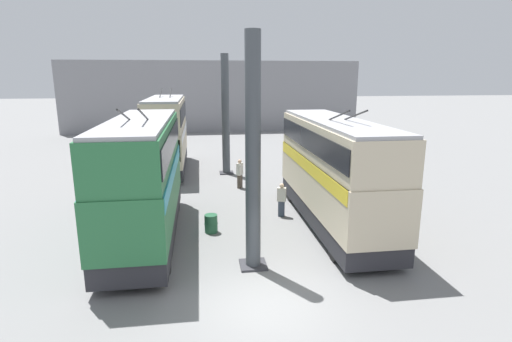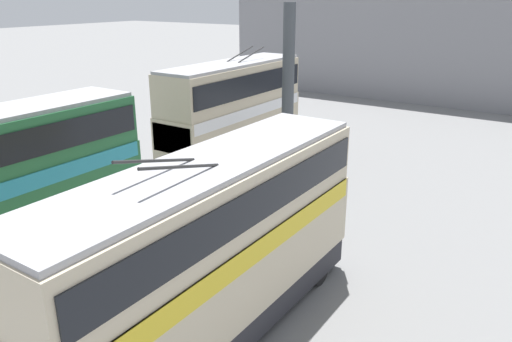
# 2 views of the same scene
# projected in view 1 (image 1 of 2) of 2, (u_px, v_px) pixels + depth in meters

# --- Properties ---
(ground_plane) EXTENTS (240.00, 240.00, 0.00)m
(ground_plane) POSITION_uv_depth(u_px,v_px,m) (265.00, 306.00, 11.98)
(ground_plane) COLOR slate
(depot_back_wall) EXTENTS (0.50, 36.00, 8.49)m
(depot_back_wall) POSITION_uv_depth(u_px,v_px,m) (214.00, 97.00, 48.12)
(depot_back_wall) COLOR gray
(depot_back_wall) RESTS_ON ground_plane
(support_column_near) EXTENTS (0.96, 0.96, 8.18)m
(support_column_near) POSITION_uv_depth(u_px,v_px,m) (253.00, 159.00, 13.58)
(support_column_near) COLOR #42474C
(support_column_near) RESTS_ON ground_plane
(support_column_far) EXTENTS (0.96, 0.96, 8.18)m
(support_column_far) POSITION_uv_depth(u_px,v_px,m) (226.00, 117.00, 27.34)
(support_column_far) COLOR #42474C
(support_column_far) RESTS_ON ground_plane
(bus_left_far) EXTENTS (10.45, 2.54, 5.49)m
(bus_left_far) POSITION_uv_depth(u_px,v_px,m) (334.00, 166.00, 17.92)
(bus_left_far) COLOR black
(bus_left_far) RESTS_ON ground_plane
(bus_right_near) EXTENTS (9.73, 2.54, 5.66)m
(bus_right_near) POSITION_uv_depth(u_px,v_px,m) (143.00, 172.00, 16.31)
(bus_right_near) COLOR black
(bus_right_near) RESTS_ON ground_plane
(bus_right_far) EXTENTS (9.44, 2.54, 5.85)m
(bus_right_far) POSITION_uv_depth(u_px,v_px,m) (166.00, 130.00, 28.43)
(bus_right_far) COLOR black
(bus_right_far) RESTS_ON ground_plane
(person_aisle_midway) EXTENTS (0.48, 0.45, 1.80)m
(person_aisle_midway) POSITION_uv_depth(u_px,v_px,m) (240.00, 173.00, 24.33)
(person_aisle_midway) COLOR #473D33
(person_aisle_midway) RESTS_ON ground_plane
(person_by_left_row) EXTENTS (0.36, 0.48, 1.67)m
(person_by_left_row) POSITION_uv_depth(u_px,v_px,m) (282.00, 199.00, 19.43)
(person_by_left_row) COLOR #384251
(person_by_left_row) RESTS_ON ground_plane
(oil_drum) EXTENTS (0.59, 0.59, 0.81)m
(oil_drum) POSITION_uv_depth(u_px,v_px,m) (211.00, 224.00, 17.52)
(oil_drum) COLOR #235638
(oil_drum) RESTS_ON ground_plane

